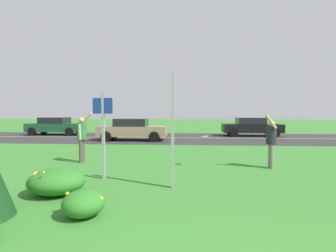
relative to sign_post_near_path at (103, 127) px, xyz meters
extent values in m
plane|color=#387A2D|center=(3.07, 3.03, -1.47)|extent=(120.00, 120.00, 0.00)
cube|color=#2D2D30|center=(3.07, 12.22, -1.47)|extent=(120.00, 8.55, 0.01)
cube|color=yellow|center=(3.07, 12.22, -1.46)|extent=(120.00, 0.16, 0.00)
ellipsoid|color=#2D7526|center=(0.49, -2.72, -1.23)|extent=(0.77, 0.83, 0.49)
sphere|color=yellow|center=(0.60, -2.54, -1.16)|extent=(0.09, 0.09, 0.09)
sphere|color=yellow|center=(0.44, -2.54, -1.05)|extent=(0.06, 0.06, 0.06)
sphere|color=yellow|center=(0.83, -2.75, -1.13)|extent=(0.07, 0.07, 0.07)
sphere|color=yellow|center=(0.18, -2.69, -1.07)|extent=(0.07, 0.07, 0.07)
sphere|color=yellow|center=(0.36, -2.66, -1.17)|extent=(0.09, 0.09, 0.09)
sphere|color=yellow|center=(0.39, -2.65, -1.05)|extent=(0.08, 0.08, 0.08)
sphere|color=yellow|center=(0.55, -2.51, -1.17)|extent=(0.05, 0.05, 0.05)
ellipsoid|color=#2D7526|center=(-0.64, -1.47, -1.18)|extent=(1.30, 1.23, 0.59)
sphere|color=yellow|center=(-0.87, -1.99, -0.90)|extent=(0.05, 0.05, 0.05)
sphere|color=yellow|center=(-1.06, -1.61, -0.95)|extent=(0.07, 0.07, 0.07)
sphere|color=yellow|center=(-0.67, -1.97, -0.85)|extent=(0.05, 0.05, 0.05)
cube|color=#93969B|center=(0.00, 0.01, -0.26)|extent=(0.07, 0.10, 2.42)
cube|color=navy|center=(0.00, -0.02, 0.60)|extent=(0.56, 0.03, 0.44)
cube|color=#93969B|center=(2.01, -0.76, -0.02)|extent=(0.07, 0.10, 2.90)
cylinder|color=#287038|center=(-1.60, 2.41, -0.29)|extent=(0.34, 0.34, 0.62)
sphere|color=tan|center=(-1.60, 2.41, 0.12)|extent=(0.21, 0.21, 0.21)
cylinder|color=#4C4742|center=(-1.59, 2.50, -1.03)|extent=(0.14, 0.14, 0.87)
cylinder|color=#4C4742|center=(-1.61, 2.33, -1.03)|extent=(0.14, 0.14, 0.87)
cylinder|color=tan|center=(-1.50, 2.60, 0.18)|extent=(0.49, 0.13, 0.47)
cylinder|color=tan|center=(-1.59, 2.21, -0.31)|extent=(0.12, 0.10, 0.59)
cylinder|color=#232328|center=(5.19, 1.83, -0.36)|extent=(0.34, 0.34, 0.58)
sphere|color=tan|center=(5.19, 1.83, 0.03)|extent=(0.21, 0.21, 0.21)
cylinder|color=#726B5B|center=(5.18, 1.74, -1.06)|extent=(0.14, 0.14, 0.82)
cylinder|color=#726B5B|center=(5.19, 1.91, -1.06)|extent=(0.14, 0.14, 0.82)
cylinder|color=tan|center=(5.11, 1.64, 0.12)|extent=(0.40, 0.12, 0.50)
cylinder|color=tan|center=(5.18, 2.03, -0.38)|extent=(0.12, 0.10, 0.55)
cylinder|color=white|center=(2.94, 1.86, -0.42)|extent=(0.25, 0.24, 0.07)
torus|color=white|center=(2.94, 1.86, -0.42)|extent=(0.25, 0.24, 0.08)
cube|color=#194C2D|center=(-8.54, 14.14, -0.85)|extent=(4.50, 1.82, 0.66)
cube|color=black|center=(-8.64, 14.14, -0.28)|extent=(2.10, 1.64, 0.52)
cylinder|color=black|center=(-6.99, 15.03, -1.14)|extent=(0.66, 0.22, 0.66)
cylinder|color=black|center=(-6.99, 13.25, -1.14)|extent=(0.66, 0.22, 0.66)
cylinder|color=black|center=(-10.09, 15.03, -1.14)|extent=(0.66, 0.22, 0.66)
cylinder|color=black|center=(-10.09, 13.25, -1.14)|extent=(0.66, 0.22, 0.66)
cube|color=#937F60|center=(-1.28, 10.29, -0.85)|extent=(4.50, 1.82, 0.66)
cube|color=black|center=(-1.38, 10.29, -0.28)|extent=(2.10, 1.64, 0.52)
cylinder|color=black|center=(0.27, 11.18, -1.14)|extent=(0.66, 0.22, 0.66)
cylinder|color=black|center=(0.27, 9.40, -1.14)|extent=(0.66, 0.22, 0.66)
cylinder|color=black|center=(-2.83, 11.18, -1.14)|extent=(0.66, 0.22, 0.66)
cylinder|color=black|center=(-2.83, 9.40, -1.14)|extent=(0.66, 0.22, 0.66)
cube|color=black|center=(7.43, 14.14, -0.85)|extent=(4.50, 1.82, 0.66)
cube|color=black|center=(7.33, 14.14, -0.28)|extent=(2.10, 1.64, 0.52)
cylinder|color=black|center=(8.98, 15.03, -1.14)|extent=(0.66, 0.22, 0.66)
cylinder|color=black|center=(8.98, 13.25, -1.14)|extent=(0.66, 0.22, 0.66)
cylinder|color=black|center=(5.88, 15.03, -1.14)|extent=(0.66, 0.22, 0.66)
cylinder|color=black|center=(5.88, 13.25, -1.14)|extent=(0.66, 0.22, 0.66)
camera|label=1|loc=(2.37, -7.39, 0.43)|focal=28.72mm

